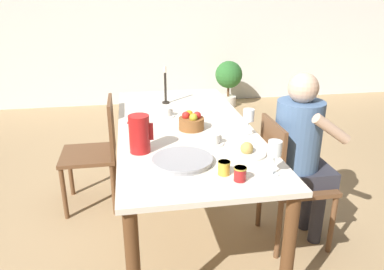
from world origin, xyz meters
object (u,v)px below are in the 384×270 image
wine_glass_water (249,117)px  teacup_across (166,113)px  bread_plate (247,151)px  fruit_bowl (191,122)px  red_pitcher (139,134)px  teacup_near_person (214,140)px  chair_person_side (288,178)px  chair_opposite (97,150)px  jam_jar_amber (240,173)px  serving_tray (183,160)px  potted_plant (229,78)px  person_seated (302,146)px  jam_jar_red (224,167)px  candlestick_tall (165,89)px  wine_glass_juice (275,150)px

wine_glass_water → teacup_across: size_ratio=1.41×
bread_plate → fruit_bowl: size_ratio=1.31×
red_pitcher → teacup_near_person: bearing=5.2°
fruit_bowl → bread_plate: bearing=-62.2°
chair_person_side → chair_opposite: same height
jam_jar_amber → chair_person_side: bearing=45.5°
wine_glass_water → serving_tray: wine_glass_water is taller
teacup_across → potted_plant: bearing=65.7°
person_seated → wine_glass_water: 0.42m
teacup_near_person → teacup_across: (-0.23, 0.59, 0.00)m
chair_person_side → chair_opposite: bearing=-118.8°
red_pitcher → jam_jar_red: red_pitcher is taller
person_seated → bread_plate: person_seated is taller
person_seated → red_pitcher: (-1.05, -0.08, 0.18)m
chair_person_side → wine_glass_water: (-0.27, 0.07, 0.43)m
chair_person_side → wine_glass_water: 0.51m
jam_jar_red → candlestick_tall: 1.35m
chair_person_side → jam_jar_red: bearing=-52.7°
teacup_near_person → candlestick_tall: (-0.20, 0.93, 0.09)m
red_pitcher → candlestick_tall: bearing=75.6°
serving_tray → fruit_bowl: fruit_bowl is taller
wine_glass_water → serving_tray: 0.58m
teacup_near_person → fruit_bowl: fruit_bowl is taller
serving_tray → bread_plate: 0.38m
person_seated → candlestick_tall: 1.22m
person_seated → jam_jar_red: (-0.64, -0.44, 0.11)m
teacup_across → fruit_bowl: (0.14, -0.31, 0.02)m
teacup_near_person → jam_jar_amber: size_ratio=1.81×
person_seated → serving_tray: (-0.83, -0.27, 0.08)m
jam_jar_red → fruit_bowl: 0.69m
chair_person_side → jam_jar_amber: chair_person_side is taller
wine_glass_water → serving_tray: bearing=-145.6°
wine_glass_water → teacup_across: wine_glass_water is taller
chair_person_side → wine_glass_juice: bearing=-33.5°
chair_opposite → potted_plant: size_ratio=1.28×
teacup_across → serving_tray: teacup_across is taller
bread_plate → fruit_bowl: fruit_bowl is taller
wine_glass_water → serving_tray: size_ratio=0.55×
red_pitcher → fruit_bowl: size_ratio=1.29×
chair_person_side → jam_jar_red: 0.77m
chair_opposite → teacup_across: (0.54, -0.14, 0.32)m
jam_jar_amber → candlestick_tall: (-0.22, 1.42, 0.08)m
teacup_across → chair_person_side: bearing=-37.2°
wine_glass_juice → jam_jar_red: size_ratio=2.59×
teacup_across → bread_plate: (0.38, -0.77, -0.01)m
person_seated → wine_glass_water: bearing=-98.1°
teacup_across → bread_plate: bread_plate is taller
chair_person_side → wine_glass_water: wine_glass_water is taller
serving_tray → potted_plant: 3.71m
chair_person_side → wine_glass_water: bearing=-103.9°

